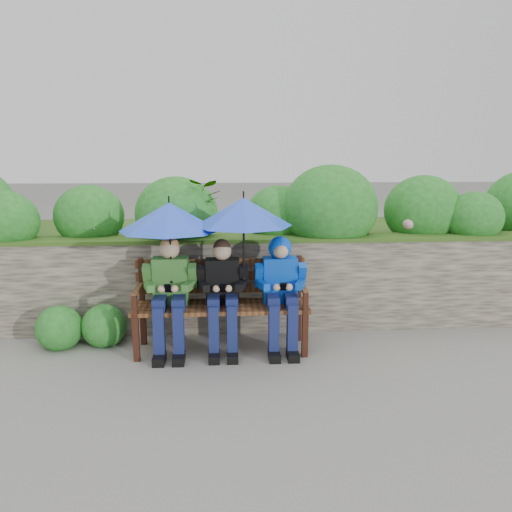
{
  "coord_description": "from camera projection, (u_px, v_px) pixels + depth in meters",
  "views": [
    {
      "loc": [
        -0.31,
        -4.57,
        1.91
      ],
      "look_at": [
        0.0,
        0.1,
        0.95
      ],
      "focal_mm": 35.0,
      "sensor_mm": 36.0,
      "label": 1
    }
  ],
  "objects": [
    {
      "name": "umbrella_right",
      "position": [
        244.0,
        212.0,
        4.7
      ],
      "size": [
        0.93,
        0.93,
        0.87
      ],
      "color": "blue",
      "rests_on": "ground"
    },
    {
      "name": "park_bench",
      "position": [
        221.0,
        298.0,
        4.92
      ],
      "size": [
        1.7,
        0.5,
        0.9
      ],
      "color": "black",
      "rests_on": "ground"
    },
    {
      "name": "boy_right",
      "position": [
        281.0,
        284.0,
        4.87
      ],
      "size": [
        0.5,
        0.6,
        1.12
      ],
      "color": "#0C36B2",
      "rests_on": "ground"
    },
    {
      "name": "boy_middle",
      "position": [
        223.0,
        290.0,
        4.83
      ],
      "size": [
        0.49,
        0.56,
        1.1
      ],
      "color": "black",
      "rests_on": "ground"
    },
    {
      "name": "ground",
      "position": [
        257.0,
        353.0,
        4.87
      ],
      "size": [
        60.0,
        60.0,
        0.0
      ],
      "primitive_type": "plane",
      "color": "gray",
      "rests_on": "ground"
    },
    {
      "name": "garden_backdrop",
      "position": [
        245.0,
        256.0,
        6.29
      ],
      "size": [
        8.0,
        2.88,
        1.83
      ],
      "color": "#4C433C",
      "rests_on": "ground"
    },
    {
      "name": "boy_left",
      "position": [
        170.0,
        289.0,
        4.79
      ],
      "size": [
        0.51,
        0.59,
        1.13
      ],
      "color": "#397025",
      "rests_on": "ground"
    },
    {
      "name": "umbrella_left",
      "position": [
        169.0,
        217.0,
        4.67
      ],
      "size": [
        0.96,
        0.96,
        0.84
      ],
      "color": "blue",
      "rests_on": "ground"
    }
  ]
}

